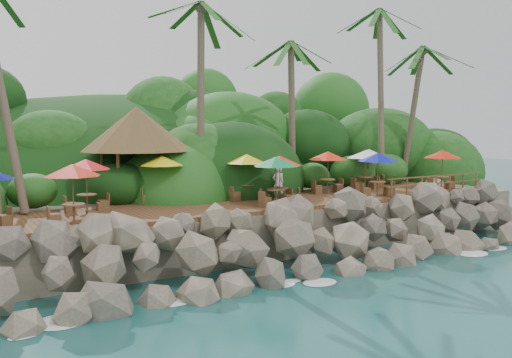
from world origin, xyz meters
TOP-DOWN VIEW (x-y plane):
  - ground at (0.00, 0.00)m, footprint 140.00×140.00m
  - land_base at (0.00, 16.00)m, footprint 32.00×25.20m
  - jungle_hill at (0.00, 23.50)m, footprint 44.80×28.00m
  - seawall at (0.00, 2.00)m, footprint 29.00×4.00m
  - terrace at (0.00, 6.00)m, footprint 26.00×5.00m
  - jungle_foliage at (0.00, 15.00)m, footprint 44.00×16.00m
  - foam_line at (0.00, 0.30)m, footprint 25.20×0.80m
  - palms at (0.81, 8.72)m, footprint 30.52×7.06m
  - palapa at (-4.53, 9.98)m, footprint 5.56×5.56m
  - dining_clusters at (0.60, 5.84)m, footprint 25.31×5.29m
  - railing at (9.91, 3.65)m, footprint 7.20×0.10m
  - waiter at (1.31, 6.05)m, footprint 0.66×0.48m

SIDE VIEW (x-z plane):
  - ground at x=0.00m, z-range 0.00..0.00m
  - jungle_hill at x=0.00m, z-range -7.70..7.70m
  - jungle_foliage at x=0.00m, z-range -6.00..6.00m
  - foam_line at x=0.00m, z-range 0.00..0.06m
  - land_base at x=0.00m, z-range 0.00..2.10m
  - seawall at x=0.00m, z-range 0.00..2.30m
  - terrace at x=0.00m, z-range 2.10..2.30m
  - railing at x=9.91m, z-range 2.41..3.41m
  - waiter at x=1.31m, z-range 2.30..3.96m
  - dining_clusters at x=0.60m, z-range 3.05..5.31m
  - palapa at x=-4.53m, z-range 3.49..8.09m
  - palms at x=0.81m, z-range 5.23..19.37m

